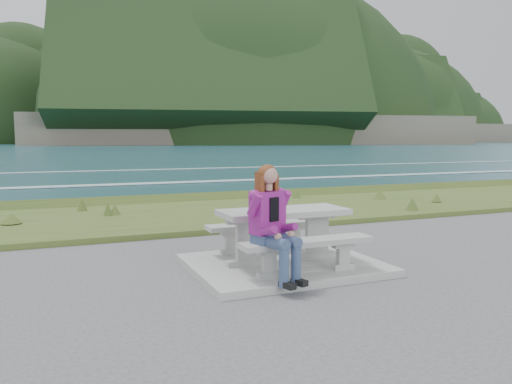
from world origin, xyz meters
TOP-DOWN VIEW (x-y plane):
  - concrete_slab at (0.00, 0.00)m, footprint 2.60×2.10m
  - picnic_table at (0.00, 0.00)m, footprint 1.80×0.75m
  - bench_landward at (0.00, -0.70)m, footprint 1.80×0.35m
  - bench_seaward at (0.00, 0.70)m, footprint 1.80×0.35m
  - grass_verge at (0.00, 5.00)m, footprint 160.00×4.50m
  - shore_drop at (0.00, 7.90)m, footprint 160.00×0.80m
  - ocean at (0.00, 25.09)m, footprint 1600.00×1600.00m
  - headland_range at (190.22, 398.18)m, footprint 729.83×363.95m
  - seated_woman at (-0.51, -0.83)m, footprint 0.58×0.79m

SIDE VIEW (x-z plane):
  - ocean at x=0.00m, z-range -1.79..-1.70m
  - grass_verge at x=0.00m, z-range -0.11..0.11m
  - shore_drop at x=0.00m, z-range -1.10..1.10m
  - concrete_slab at x=0.00m, z-range 0.00..0.10m
  - bench_landward at x=0.00m, z-range 0.22..0.67m
  - bench_seaward at x=0.00m, z-range 0.22..0.67m
  - seated_woman at x=-0.51m, z-range -0.09..1.34m
  - picnic_table at x=0.00m, z-range 0.31..1.06m
  - headland_range at x=190.22m, z-range -101.47..121.38m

